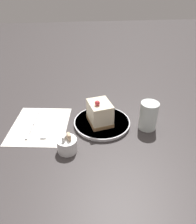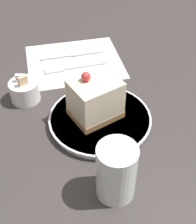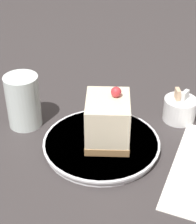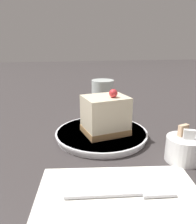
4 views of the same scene
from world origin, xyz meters
name	(u,v)px [view 2 (image 2 of 4)]	position (x,y,z in m)	size (l,w,h in m)	color
ground_plane	(91,135)	(0.00, 0.00, 0.00)	(4.00, 4.00, 0.00)	#383333
plate	(100,119)	(0.03, -0.03, 0.01)	(0.21, 0.21, 0.02)	white
cake_slice	(95,99)	(0.04, -0.02, 0.06)	(0.10, 0.11, 0.10)	#9E7547
napkin	(74,62)	(0.26, -0.05, 0.00)	(0.24, 0.27, 0.00)	white
fork	(70,67)	(0.24, -0.03, 0.01)	(0.03, 0.16, 0.00)	silver
knife	(78,54)	(0.29, -0.07, 0.01)	(0.03, 0.17, 0.00)	silver
sugar_bowl	(25,91)	(0.16, 0.10, 0.02)	(0.07, 0.07, 0.07)	white
drinking_glass	(116,172)	(-0.14, 0.01, 0.05)	(0.07, 0.07, 0.11)	silver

